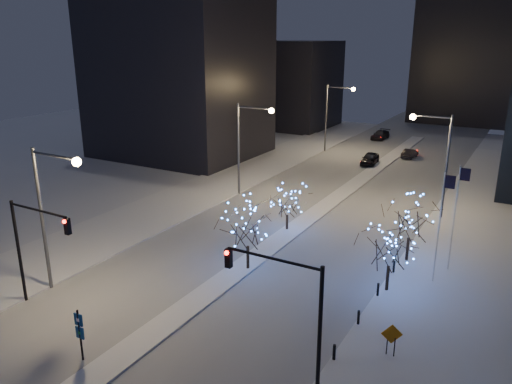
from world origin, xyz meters
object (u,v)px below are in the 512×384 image
Objects in this scene: street_lamp_w_mid at (247,137)px; holiday_tree_plaza_near at (390,248)px; street_lamp_w_near at (50,202)px; traffic_signal_east at (290,302)px; traffic_signal_west at (32,239)px; car_far at (380,135)px; holiday_tree_plaza_far at (410,219)px; holiday_tree_median_far at (287,202)px; street_lamp_w_far at (333,109)px; car_mid at (410,153)px; construction_sign at (392,337)px; wayfinding_sign at (80,330)px; holiday_tree_median_near at (248,226)px; car_near at (370,159)px; street_lamp_east at (438,152)px.

holiday_tree_plaza_near is at bearing -35.57° from street_lamp_w_mid.
street_lamp_w_near reaches higher than traffic_signal_east.
traffic_signal_west is at bearing -145.33° from holiday_tree_plaza_near.
holiday_tree_plaza_far is at bearing -68.69° from car_far.
holiday_tree_median_far is at bearing 173.83° from holiday_tree_plaza_far.
holiday_tree_plaza_far is (18.94, 18.67, -1.21)m from traffic_signal_west.
traffic_signal_east reaches higher than holiday_tree_plaza_near.
street_lamp_w_far is 2.52× the size of car_mid.
holiday_tree_plaza_near is (18.94, 13.10, -1.50)m from traffic_signal_west.
traffic_signal_east is 7.08m from construction_sign.
wayfinding_sign is at bearing -172.32° from construction_sign.
street_lamp_w_far is 54.07m from traffic_signal_east.
car_mid is at bearing 78.75° from traffic_signal_west.
street_lamp_w_near is 22.61m from construction_sign.
holiday_tree_median_near reaches higher than wayfinding_sign.
traffic_signal_east is at bearing -74.92° from car_far.
construction_sign is at bearing 52.16° from traffic_signal_east.
traffic_signal_east reaches higher than holiday_tree_plaza_far.
holiday_tree_plaza_near is at bearing -90.00° from holiday_tree_plaza_far.
holiday_tree_median_far reaches higher than car_far.
car_mid is 56.86m from wayfinding_sign.
car_near is 0.85× the size of holiday_tree_plaza_far.
car_mid is 41.86m from holiday_tree_plaza_near.
traffic_signal_west reaches higher than car_near.
street_lamp_w_near is 46.34m from car_near.
holiday_tree_plaza_near reaches higher than construction_sign.
holiday_tree_plaza_far is (0.00, 5.57, 0.29)m from holiday_tree_plaza_near.
construction_sign is (14.23, -41.52, 0.49)m from car_near.
traffic_signal_west is 21.49m from holiday_tree_median_far.
holiday_tree_median_far is at bearing -92.74° from car_near.
street_lamp_w_far is at bearing 143.37° from car_near.
construction_sign is at bearing -72.88° from holiday_tree_plaza_near.
traffic_signal_west is 1.38× the size of car_far.
street_lamp_w_mid is 22.44m from car_near.
traffic_signal_east is 1.38× the size of car_far.
street_lamp_east is 3.25× the size of wayfinding_sign.
car_mid is at bearing 10.41° from street_lamp_w_far.
car_far is 68.11m from wayfinding_sign.
traffic_signal_east reaches higher than car_far.
holiday_tree_median_near is 1.12× the size of holiday_tree_plaza_near.
traffic_signal_east is at bearing -63.42° from holiday_tree_median_far.
street_lamp_w_near is 25.78m from holiday_tree_plaza_far.
street_lamp_w_far is 3.25× the size of wayfinding_sign.
street_lamp_east reaches higher than car_mid.
wayfinding_sign is (-12.17, -15.73, -1.38)m from holiday_tree_plaza_near.
car_far is at bearing 84.64° from street_lamp_w_mid.
holiday_tree_plaza_near is at bearing 34.67° from traffic_signal_west.
holiday_tree_median_far is (1.00, -27.53, 1.94)m from car_near.
street_lamp_w_near is at bearing 145.15° from wayfinding_sign.
holiday_tree_median_near reaches higher than car_far.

